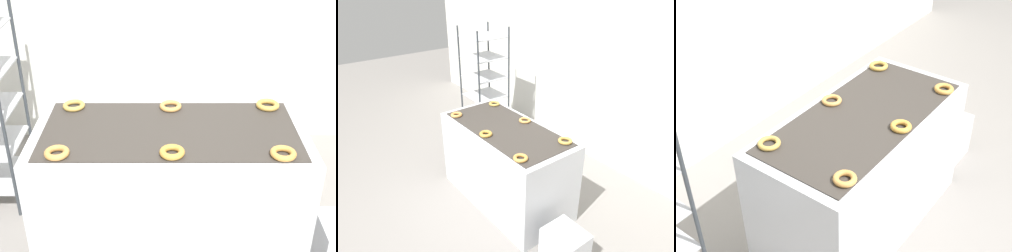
% 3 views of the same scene
% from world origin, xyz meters
% --- Properties ---
extents(ground_plane, '(14.00, 14.00, 0.00)m').
position_xyz_m(ground_plane, '(0.00, 0.00, 0.00)').
color(ground_plane, gray).
extents(wall_back, '(8.00, 0.05, 2.80)m').
position_xyz_m(wall_back, '(0.00, 2.12, 1.40)').
color(wall_back, silver).
rests_on(wall_back, ground_plane).
extents(fryer_machine, '(1.51, 0.73, 0.91)m').
position_xyz_m(fryer_machine, '(0.00, 0.62, 0.45)').
color(fryer_machine, silver).
rests_on(fryer_machine, ground_plane).
extents(baking_rack_cart, '(0.51, 0.51, 1.69)m').
position_xyz_m(baking_rack_cart, '(-1.30, 1.23, 0.86)').
color(baking_rack_cart, '#33383D').
rests_on(baking_rack_cart, ground_plane).
extents(glaze_bin, '(0.35, 0.30, 0.37)m').
position_xyz_m(glaze_bin, '(1.05, 0.47, 0.18)').
color(glaze_bin, silver).
rests_on(glaze_bin, ground_plane).
extents(donut_near_left, '(0.13, 0.13, 0.03)m').
position_xyz_m(donut_near_left, '(-0.56, 0.35, 0.92)').
color(donut_near_left, '#C68B44').
rests_on(donut_near_left, fryer_machine).
extents(donut_near_center, '(0.13, 0.13, 0.03)m').
position_xyz_m(donut_near_center, '(0.01, 0.36, 0.92)').
color(donut_near_center, gold).
rests_on(donut_near_center, fryer_machine).
extents(donut_near_right, '(0.13, 0.13, 0.03)m').
position_xyz_m(donut_near_right, '(0.56, 0.35, 0.92)').
color(donut_near_right, gold).
rests_on(donut_near_right, fryer_machine).
extents(donut_far_left, '(0.13, 0.13, 0.03)m').
position_xyz_m(donut_far_left, '(-0.57, 0.87, 0.92)').
color(donut_far_left, '#BD9845').
rests_on(donut_far_left, fryer_machine).
extents(donut_far_center, '(0.13, 0.13, 0.03)m').
position_xyz_m(donut_far_center, '(0.01, 0.87, 0.92)').
color(donut_far_center, '#CB9048').
rests_on(donut_far_center, fryer_machine).
extents(donut_far_right, '(0.14, 0.14, 0.03)m').
position_xyz_m(donut_far_right, '(0.58, 0.88, 0.92)').
color(donut_far_right, gold).
rests_on(donut_far_right, fryer_machine).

